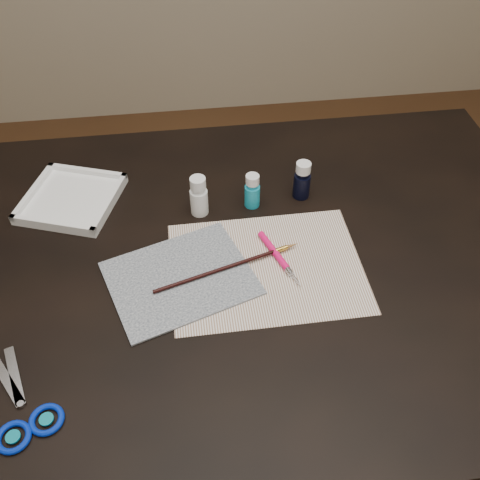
{
  "coord_description": "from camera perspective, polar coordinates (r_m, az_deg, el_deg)",
  "views": [
    {
      "loc": [
        -0.09,
        -0.68,
        1.51
      ],
      "look_at": [
        0.0,
        0.0,
        0.8
      ],
      "focal_mm": 40.0,
      "sensor_mm": 36.0,
      "label": 1
    }
  ],
  "objects": [
    {
      "name": "ground",
      "position": [
        1.67,
        0.0,
        -19.9
      ],
      "size": [
        3.5,
        3.5,
        0.02
      ],
      "primitive_type": "cube",
      "color": "#422614",
      "rests_on": "ground"
    },
    {
      "name": "table",
      "position": [
        1.32,
        0.0,
        -12.98
      ],
      "size": [
        1.3,
        0.9,
        0.75
      ],
      "primitive_type": "cube",
      "color": "black",
      "rests_on": "ground"
    },
    {
      "name": "paper",
      "position": [
        1.01,
        2.84,
        -2.9
      ],
      "size": [
        0.36,
        0.28,
        0.0
      ],
      "primitive_type": "cube",
      "rotation": [
        0.0,
        0.0,
        0.01
      ],
      "color": "white",
      "rests_on": "table"
    },
    {
      "name": "canvas",
      "position": [
        0.99,
        -6.38,
        -4.06
      ],
      "size": [
        0.31,
        0.27,
        0.0
      ],
      "primitive_type": "cube",
      "rotation": [
        0.0,
        0.0,
        0.32
      ],
      "color": "black",
      "rests_on": "paper"
    },
    {
      "name": "paint_bottle_white",
      "position": [
        1.09,
        -4.42,
        4.73
      ],
      "size": [
        0.04,
        0.04,
        0.09
      ],
      "primitive_type": "cylinder",
      "rotation": [
        0.0,
        0.0,
        0.19
      ],
      "color": "white",
      "rests_on": "table"
    },
    {
      "name": "paint_bottle_cyan",
      "position": [
        1.11,
        1.31,
        5.29
      ],
      "size": [
        0.04,
        0.04,
        0.08
      ],
      "primitive_type": "cylinder",
      "rotation": [
        0.0,
        0.0,
        -0.43
      ],
      "color": "#1796B6",
      "rests_on": "table"
    },
    {
      "name": "paint_bottle_navy",
      "position": [
        1.13,
        6.65,
        6.38
      ],
      "size": [
        0.05,
        0.05,
        0.09
      ],
      "primitive_type": "cylinder",
      "rotation": [
        0.0,
        0.0,
        -0.35
      ],
      "color": "black",
      "rests_on": "table"
    },
    {
      "name": "paintbrush",
      "position": [
        1.0,
        -1.22,
        -2.86
      ],
      "size": [
        0.28,
        0.09,
        0.01
      ],
      "primitive_type": null,
      "rotation": [
        0.0,
        0.0,
        0.29
      ],
      "color": "black",
      "rests_on": "canvas"
    },
    {
      "name": "craft_knife",
      "position": [
        1.01,
        4.3,
        -2.06
      ],
      "size": [
        0.06,
        0.15,
        0.01
      ],
      "primitive_type": null,
      "rotation": [
        0.0,
        0.0,
        -1.23
      ],
      "color": "#F50F64",
      "rests_on": "paper"
    },
    {
      "name": "scissors",
      "position": [
        0.92,
        -23.13,
        -15.2
      ],
      "size": [
        0.2,
        0.23,
        0.01
      ],
      "primitive_type": null,
      "rotation": [
        0.0,
        0.0,
        2.14
      ],
      "color": "silver",
      "rests_on": "table"
    },
    {
      "name": "palette_tray",
      "position": [
        1.19,
        -17.55,
        4.28
      ],
      "size": [
        0.23,
        0.23,
        0.02
      ],
      "primitive_type": "cube",
      "rotation": [
        0.0,
        0.0,
        -0.34
      ],
      "color": "white",
      "rests_on": "table"
    }
  ]
}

